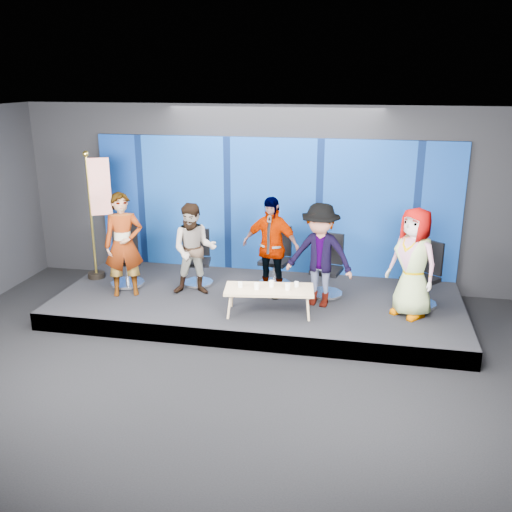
% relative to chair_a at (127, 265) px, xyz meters
% --- Properties ---
extents(ground, '(10.00, 10.00, 0.00)m').
position_rel_chair_a_xyz_m(ground, '(2.49, -2.61, -0.67)').
color(ground, black).
rests_on(ground, ground).
extents(room_walls, '(10.02, 8.02, 3.51)m').
position_rel_chair_a_xyz_m(room_walls, '(2.49, -2.61, 1.76)').
color(room_walls, black).
rests_on(room_walls, ground).
extents(riser, '(7.00, 3.00, 0.30)m').
position_rel_chair_a_xyz_m(riser, '(2.49, -0.11, -0.52)').
color(riser, black).
rests_on(riser, ground).
extents(backdrop, '(7.00, 0.08, 2.60)m').
position_rel_chair_a_xyz_m(backdrop, '(2.49, 1.34, 0.93)').
color(backdrop, navy).
rests_on(backdrop, riser).
extents(chair_a, '(0.83, 0.83, 1.12)m').
position_rel_chair_a_xyz_m(chair_a, '(0.00, 0.00, 0.00)').
color(chair_a, silver).
rests_on(chair_a, riser).
extents(panelist_a, '(0.78, 0.66, 1.82)m').
position_rel_chair_a_xyz_m(panelist_a, '(0.19, -0.47, 0.54)').
color(panelist_a, black).
rests_on(panelist_a, riser).
extents(chair_b, '(0.66, 0.66, 1.01)m').
position_rel_chair_a_xyz_m(chair_b, '(1.28, 0.29, -0.04)').
color(chair_b, silver).
rests_on(chair_b, riser).
extents(panelist_b, '(0.89, 0.75, 1.63)m').
position_rel_chair_a_xyz_m(panelist_b, '(1.37, -0.20, 0.45)').
color(panelist_b, black).
rests_on(panelist_b, riser).
extents(chair_c, '(0.72, 0.72, 1.09)m').
position_rel_chair_a_xyz_m(chair_c, '(2.70, 0.51, -0.01)').
color(chair_c, silver).
rests_on(chair_c, riser).
extents(panelist_c, '(1.10, 0.62, 1.77)m').
position_rel_chair_a_xyz_m(panelist_c, '(2.69, -0.00, 0.51)').
color(panelist_c, black).
rests_on(panelist_c, riser).
extents(chair_d, '(0.72, 0.72, 1.08)m').
position_rel_chair_a_xyz_m(chair_d, '(3.66, 0.21, -0.02)').
color(chair_d, silver).
rests_on(chair_d, riser).
extents(panelist_d, '(1.24, 0.87, 1.75)m').
position_rel_chair_a_xyz_m(panelist_d, '(3.57, -0.29, 0.50)').
color(panelist_d, black).
rests_on(panelist_d, riser).
extents(chair_e, '(0.87, 0.87, 1.09)m').
position_rel_chair_a_xyz_m(chair_e, '(5.25, 0.03, -0.01)').
color(chair_e, silver).
rests_on(chair_e, riser).
extents(panelist_e, '(1.03, 0.99, 1.77)m').
position_rel_chair_a_xyz_m(panelist_e, '(5.05, -0.43, 0.52)').
color(panelist_e, black).
rests_on(panelist_e, riser).
extents(coffee_table, '(1.49, 0.79, 0.44)m').
position_rel_chair_a_xyz_m(coffee_table, '(2.82, -0.83, 0.03)').
color(coffee_table, tan).
rests_on(coffee_table, riser).
extents(mug_a, '(0.07, 0.07, 0.09)m').
position_rel_chair_a_xyz_m(mug_a, '(2.35, -0.88, 0.11)').
color(mug_a, white).
rests_on(mug_a, coffee_table).
extents(mug_b, '(0.09, 0.09, 0.10)m').
position_rel_chair_a_xyz_m(mug_b, '(2.63, -0.90, 0.12)').
color(mug_b, white).
rests_on(mug_b, coffee_table).
extents(mug_c, '(0.08, 0.08, 0.10)m').
position_rel_chair_a_xyz_m(mug_c, '(2.84, -0.75, 0.12)').
color(mug_c, white).
rests_on(mug_c, coffee_table).
extents(mug_d, '(0.09, 0.09, 0.10)m').
position_rel_chair_a_xyz_m(mug_d, '(3.11, -0.83, 0.12)').
color(mug_d, white).
rests_on(mug_d, coffee_table).
extents(mug_e, '(0.07, 0.07, 0.09)m').
position_rel_chair_a_xyz_m(mug_e, '(3.24, -0.68, 0.11)').
color(mug_e, white).
rests_on(mug_e, coffee_table).
extents(flag_stand, '(0.54, 0.33, 2.42)m').
position_rel_chair_a_xyz_m(flag_stand, '(-0.62, 0.26, 0.91)').
color(flag_stand, black).
rests_on(flag_stand, riser).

